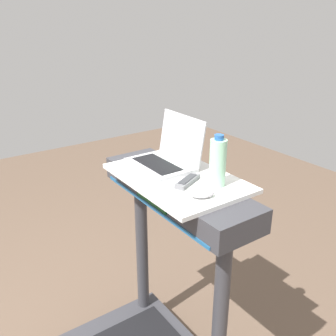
# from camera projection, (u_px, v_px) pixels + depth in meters

# --- Properties ---
(desk_board) EXTENTS (0.66, 0.43, 0.02)m
(desk_board) POSITION_uv_depth(u_px,v_px,m) (177.00, 178.00, 1.74)
(desk_board) COLOR white
(desk_board) RESTS_ON treadmill_base
(laptop) EXTENTS (0.33, 0.26, 0.24)m
(laptop) POSITION_uv_depth(u_px,v_px,m) (167.00, 156.00, 1.84)
(laptop) COLOR #B7B7BC
(laptop) RESTS_ON desk_board
(computer_mouse) EXTENTS (0.09, 0.12, 0.03)m
(computer_mouse) POSITION_uv_depth(u_px,v_px,m) (202.00, 193.00, 1.52)
(computer_mouse) COLOR #B2B2B7
(computer_mouse) RESTS_ON desk_board
(water_bottle) EXTENTS (0.07, 0.07, 0.23)m
(water_bottle) POSITION_uv_depth(u_px,v_px,m) (218.00, 162.00, 1.60)
(water_bottle) COLOR #9EDBB2
(water_bottle) RESTS_ON desk_board
(tv_remote) EXTENTS (0.11, 0.16, 0.02)m
(tv_remote) POSITION_uv_depth(u_px,v_px,m) (187.00, 181.00, 1.65)
(tv_remote) COLOR slate
(tv_remote) RESTS_ON desk_board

